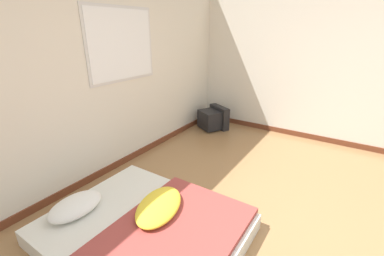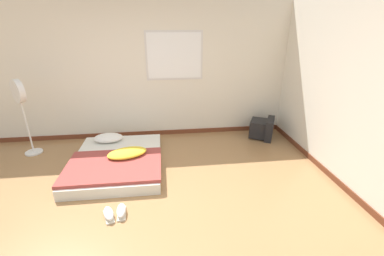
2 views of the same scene
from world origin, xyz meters
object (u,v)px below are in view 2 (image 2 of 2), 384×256
(mattress_bed, at_px, (117,160))
(sneaker_pair, at_px, (115,213))
(crt_tv, at_px, (263,128))
(standing_fan, at_px, (20,101))

(mattress_bed, height_order, sneaker_pair, mattress_bed)
(crt_tv, height_order, sneaker_pair, crt_tv)
(mattress_bed, relative_size, sneaker_pair, 5.54)
(crt_tv, bearing_deg, mattress_bed, -163.68)
(crt_tv, relative_size, sneaker_pair, 1.93)
(mattress_bed, distance_m, sneaker_pair, 1.20)
(crt_tv, bearing_deg, standing_fan, -178.18)
(sneaker_pair, xyz_separation_m, standing_fan, (-1.72, 1.87, 0.93))
(sneaker_pair, bearing_deg, crt_tv, 37.21)
(crt_tv, relative_size, standing_fan, 0.45)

